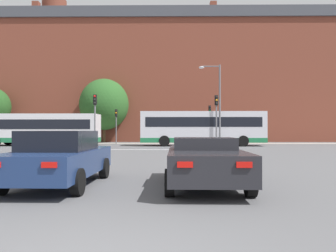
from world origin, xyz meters
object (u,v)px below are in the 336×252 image
(car_roadster_right, at_px, (204,161))
(traffic_light_far_left, at_px, (116,120))
(traffic_light_near_left, at_px, (95,113))
(bus_crossing_lead, at_px, (202,127))
(street_lamp_junction, at_px, (216,97))
(traffic_light_near_right, at_px, (216,113))
(car_saloon_left, at_px, (60,158))
(traffic_light_far_right, at_px, (210,118))
(pedestrian_waiting, at_px, (75,135))
(bus_crossing_trailing, at_px, (39,129))

(car_roadster_right, relative_size, traffic_light_far_left, 1.23)
(traffic_light_near_left, bearing_deg, car_roadster_right, -67.44)
(car_roadster_right, xyz_separation_m, bus_crossing_lead, (2.05, 22.36, 1.06))
(traffic_light_far_left, height_order, street_lamp_junction, street_lamp_junction)
(traffic_light_near_right, bearing_deg, traffic_light_near_left, -177.11)
(car_saloon_left, bearing_deg, traffic_light_far_right, 75.64)
(car_saloon_left, distance_m, traffic_light_near_left, 17.02)
(car_roadster_right, bearing_deg, car_saloon_left, 179.88)
(traffic_light_far_right, relative_size, pedestrian_waiting, 2.50)
(car_saloon_left, bearing_deg, traffic_light_far_left, 97.19)
(car_saloon_left, bearing_deg, traffic_light_near_left, 100.85)
(car_saloon_left, xyz_separation_m, bus_crossing_trailing, (-9.73, 22.36, 0.87))
(car_saloon_left, distance_m, car_roadster_right, 3.97)
(traffic_light_near_left, height_order, pedestrian_waiting, traffic_light_near_left)
(traffic_light_far_left, bearing_deg, traffic_light_near_left, -89.64)
(traffic_light_far_right, xyz_separation_m, pedestrian_waiting, (-15.11, 1.22, -1.84))
(bus_crossing_trailing, distance_m, street_lamp_junction, 17.18)
(bus_crossing_lead, distance_m, traffic_light_far_right, 4.81)
(traffic_light_near_left, bearing_deg, bus_crossing_trailing, 139.74)
(street_lamp_junction, relative_size, pedestrian_waiting, 4.44)
(bus_crossing_trailing, xyz_separation_m, traffic_light_far_left, (6.71, 4.45, 0.93))
(car_roadster_right, xyz_separation_m, traffic_light_far_right, (3.27, 26.89, 2.13))
(bus_crossing_trailing, bearing_deg, bus_crossing_lead, -90.21)
(car_roadster_right, bearing_deg, traffic_light_near_right, 81.85)
(traffic_light_near_left, bearing_deg, traffic_light_far_right, 44.99)
(bus_crossing_lead, xyz_separation_m, street_lamp_junction, (1.10, -1.64, 2.76))
(traffic_light_near_left, distance_m, street_lamp_junction, 10.98)
(car_roadster_right, height_order, bus_crossing_lead, bus_crossing_lead)
(bus_crossing_lead, distance_m, street_lamp_junction, 3.40)
(car_saloon_left, bearing_deg, traffic_light_near_right, 69.54)
(car_roadster_right, xyz_separation_m, pedestrian_waiting, (-11.84, 28.11, 0.29))
(bus_crossing_lead, relative_size, bus_crossing_trailing, 1.02)
(car_saloon_left, height_order, pedestrian_waiting, pedestrian_waiting)
(car_saloon_left, height_order, traffic_light_far_right, traffic_light_far_right)
(street_lamp_junction, height_order, pedestrian_waiting, street_lamp_junction)
(pedestrian_waiting, bearing_deg, car_saloon_left, -139.07)
(street_lamp_junction, bearing_deg, traffic_light_near_right, -97.63)
(traffic_light_near_right, height_order, pedestrian_waiting, traffic_light_near_right)
(street_lamp_junction, bearing_deg, bus_crossing_trailing, 174.26)
(car_saloon_left, distance_m, bus_crossing_lead, 23.13)
(traffic_light_far_right, bearing_deg, car_saloon_left, -105.11)
(bus_crossing_lead, height_order, street_lamp_junction, street_lamp_junction)
(bus_crossing_trailing, height_order, traffic_light_near_left, traffic_light_near_left)
(bus_crossing_trailing, xyz_separation_m, traffic_light_near_left, (6.77, -5.73, 1.25))
(bus_crossing_lead, xyz_separation_m, traffic_light_near_left, (-8.98, -5.68, 1.13))
(traffic_light_near_left, xyz_separation_m, street_lamp_junction, (10.08, 4.04, 1.63))
(traffic_light_near_right, height_order, traffic_light_far_left, traffic_light_near_right)
(car_saloon_left, height_order, traffic_light_far_left, traffic_light_far_left)
(bus_crossing_lead, bearing_deg, traffic_light_far_left, 63.53)
(bus_crossing_trailing, distance_m, traffic_light_far_left, 8.10)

